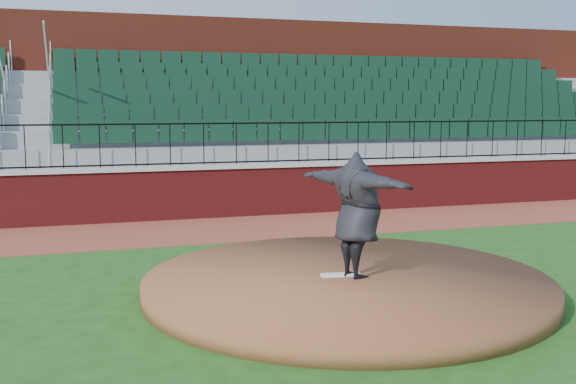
# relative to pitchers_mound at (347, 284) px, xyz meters

# --- Properties ---
(ground) EXTENTS (90.00, 90.00, 0.00)m
(ground) POSITION_rel_pitchers_mound_xyz_m (-0.37, 0.22, -0.12)
(ground) COLOR #1D4D16
(ground) RESTS_ON ground
(warning_track) EXTENTS (34.00, 3.20, 0.01)m
(warning_track) POSITION_rel_pitchers_mound_xyz_m (-0.37, 5.62, -0.12)
(warning_track) COLOR brown
(warning_track) RESTS_ON ground
(field_wall) EXTENTS (34.00, 0.35, 1.20)m
(field_wall) POSITION_rel_pitchers_mound_xyz_m (-0.37, 7.22, 0.47)
(field_wall) COLOR maroon
(field_wall) RESTS_ON ground
(wall_cap) EXTENTS (34.00, 0.45, 0.10)m
(wall_cap) POSITION_rel_pitchers_mound_xyz_m (-0.37, 7.22, 1.12)
(wall_cap) COLOR #B7B7B7
(wall_cap) RESTS_ON field_wall
(wall_railing) EXTENTS (34.00, 0.05, 1.00)m
(wall_railing) POSITION_rel_pitchers_mound_xyz_m (-0.37, 7.22, 1.67)
(wall_railing) COLOR black
(wall_railing) RESTS_ON wall_cap
(seating_stands) EXTENTS (34.00, 5.10, 4.60)m
(seating_stands) POSITION_rel_pitchers_mound_xyz_m (-0.37, 9.94, 2.18)
(seating_stands) COLOR gray
(seating_stands) RESTS_ON ground
(concourse_wall) EXTENTS (34.00, 0.50, 5.50)m
(concourse_wall) POSITION_rel_pitchers_mound_xyz_m (-0.37, 12.74, 2.62)
(concourse_wall) COLOR maroon
(concourse_wall) RESTS_ON ground
(pitchers_mound) EXTENTS (5.98, 5.98, 0.25)m
(pitchers_mound) POSITION_rel_pitchers_mound_xyz_m (0.00, 0.00, 0.00)
(pitchers_mound) COLOR brown
(pitchers_mound) RESTS_ON ground
(pitching_rubber) EXTENTS (0.59, 0.21, 0.04)m
(pitching_rubber) POSITION_rel_pitchers_mound_xyz_m (-0.09, 0.01, 0.14)
(pitching_rubber) COLOR white
(pitching_rubber) RESTS_ON pitchers_mound
(pitcher) EXTENTS (1.34, 2.34, 1.84)m
(pitcher) POSITION_rel_pitchers_mound_xyz_m (0.11, -0.11, 1.04)
(pitcher) COLOR black
(pitcher) RESTS_ON pitchers_mound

